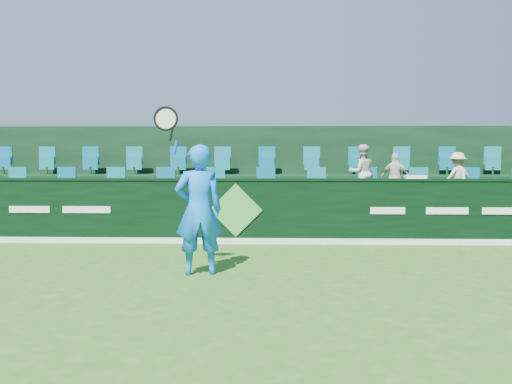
{
  "coord_description": "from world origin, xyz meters",
  "views": [
    {
      "loc": [
        0.8,
        -7.73,
        1.89
      ],
      "look_at": [
        0.45,
        2.8,
        1.15
      ],
      "focal_mm": 40.0,
      "sensor_mm": 36.0,
      "label": 1
    }
  ],
  "objects_px": {
    "spectator_left": "(362,173)",
    "spectator_middle": "(395,177)",
    "towel": "(415,177)",
    "spectator_right": "(457,177)",
    "tennis_player": "(198,209)",
    "drinks_bottle": "(464,174)"
  },
  "relations": [
    {
      "from": "tennis_player",
      "to": "drinks_bottle",
      "type": "distance_m",
      "value": 5.89
    },
    {
      "from": "tennis_player",
      "to": "spectator_middle",
      "type": "distance_m",
      "value": 5.7
    },
    {
      "from": "spectator_left",
      "to": "spectator_right",
      "type": "xyz_separation_m",
      "value": [
        2.13,
        0.0,
        -0.09
      ]
    },
    {
      "from": "towel",
      "to": "spectator_left",
      "type": "bearing_deg",
      "value": 129.52
    },
    {
      "from": "spectator_left",
      "to": "spectator_middle",
      "type": "height_order",
      "value": "spectator_left"
    },
    {
      "from": "spectator_left",
      "to": "drinks_bottle",
      "type": "relative_size",
      "value": 6.54
    },
    {
      "from": "spectator_left",
      "to": "spectator_middle",
      "type": "relative_size",
      "value": 1.17
    },
    {
      "from": "spectator_left",
      "to": "spectator_right",
      "type": "distance_m",
      "value": 2.13
    },
    {
      "from": "spectator_middle",
      "to": "towel",
      "type": "distance_m",
      "value": 1.13
    },
    {
      "from": "spectator_left",
      "to": "drinks_bottle",
      "type": "height_order",
      "value": "spectator_left"
    },
    {
      "from": "tennis_player",
      "to": "spectator_right",
      "type": "xyz_separation_m",
      "value": [
        5.25,
        4.16,
        0.33
      ]
    },
    {
      "from": "spectator_right",
      "to": "towel",
      "type": "height_order",
      "value": "spectator_right"
    },
    {
      "from": "towel",
      "to": "spectator_right",
      "type": "bearing_deg",
      "value": 42.98
    },
    {
      "from": "towel",
      "to": "drinks_bottle",
      "type": "height_order",
      "value": "drinks_bottle"
    },
    {
      "from": "tennis_player",
      "to": "drinks_bottle",
      "type": "height_order",
      "value": "tennis_player"
    },
    {
      "from": "spectator_left",
      "to": "spectator_right",
      "type": "relative_size",
      "value": 1.16
    },
    {
      "from": "spectator_middle",
      "to": "spectator_right",
      "type": "height_order",
      "value": "spectator_right"
    },
    {
      "from": "spectator_left",
      "to": "spectator_right",
      "type": "bearing_deg",
      "value": 167.21
    },
    {
      "from": "spectator_middle",
      "to": "drinks_bottle",
      "type": "relative_size",
      "value": 5.56
    },
    {
      "from": "spectator_left",
      "to": "towel",
      "type": "height_order",
      "value": "spectator_left"
    },
    {
      "from": "spectator_left",
      "to": "towel",
      "type": "distance_m",
      "value": 1.45
    },
    {
      "from": "spectator_middle",
      "to": "spectator_right",
      "type": "relative_size",
      "value": 0.99
    }
  ]
}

